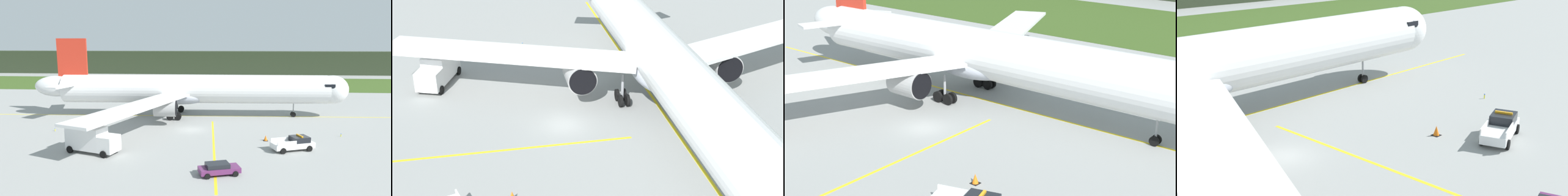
% 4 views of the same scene
% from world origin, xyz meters
% --- Properties ---
extents(ground, '(320.00, 320.00, 0.00)m').
position_xyz_m(ground, '(0.00, 0.00, 0.00)').
color(ground, gray).
extents(taxiway_centerline_main, '(77.17, 2.75, 0.01)m').
position_xyz_m(taxiway_centerline_main, '(-0.15, 9.76, 0.00)').
color(taxiway_centerline_main, yellow).
rests_on(taxiway_centerline_main, ground).
extents(taxiway_centerline_spur, '(1.20, 28.38, 0.01)m').
position_xyz_m(taxiway_centerline_spur, '(3.84, -8.57, 0.00)').
color(taxiway_centerline_spur, yellow).
rests_on(taxiway_centerline_spur, ground).
extents(airliner, '(57.91, 53.64, 14.28)m').
position_xyz_m(airliner, '(-0.77, 9.74, 4.96)').
color(airliner, silver).
rests_on(airliner, ground).
extents(ops_pickup_truck, '(5.80, 3.62, 1.94)m').
position_xyz_m(ops_pickup_truck, '(14.16, -9.20, 0.90)').
color(ops_pickup_truck, white).
rests_on(ops_pickup_truck, ground).
extents(apron_cone, '(0.64, 0.64, 0.80)m').
position_xyz_m(apron_cone, '(11.09, -5.26, 0.39)').
color(apron_cone, black).
rests_on(apron_cone, ground).
extents(taxiway_edge_light_east, '(0.12, 0.12, 0.48)m').
position_xyz_m(taxiway_edge_light_east, '(22.43, -2.45, 0.26)').
color(taxiway_edge_light_east, yellow).
rests_on(taxiway_edge_light_east, ground).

